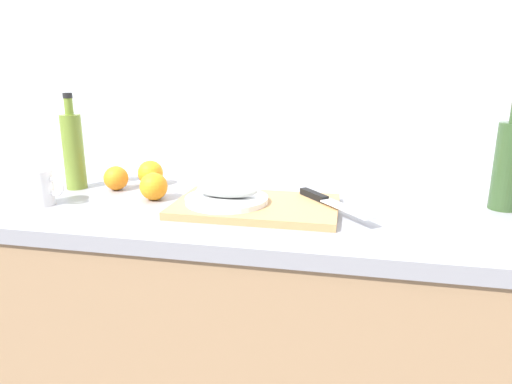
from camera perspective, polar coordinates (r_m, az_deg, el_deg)
The scene contains 12 objects.
back_wall at distance 1.54m, azimuth -1.99°, elevation 14.56°, with size 3.20×0.05×2.50m, color silver.
kitchen_counter at distance 1.47m, azimuth -4.87°, elevation -18.54°, with size 2.00×0.60×0.90m.
cutting_board at distance 1.22m, azimuth 0.00°, elevation -1.81°, with size 0.44×0.28×0.02m, color tan.
white_plate at distance 1.22m, azimuth -3.72°, elevation -0.96°, with size 0.22×0.22×0.01m, color white.
fish_fillet at distance 1.22m, azimuth -3.74°, elevation 0.19°, with size 0.17×0.07×0.04m, color #999E99.
chef_knife at distance 1.23m, azimuth 8.75°, elevation -0.98°, with size 0.21×0.24×0.02m.
olive_oil_bottle at distance 1.53m, azimuth -22.11°, elevation 4.96°, with size 0.06×0.06×0.30m.
wine_bottle at distance 1.38m, azimuth 29.32°, elevation 3.13°, with size 0.07×0.07×0.32m.
coffee_mug_0 at distance 1.39m, azimuth -25.53°, elevation 0.53°, with size 0.11×0.07×0.10m.
orange_1 at distance 1.34m, azimuth -12.82°, elevation 0.70°, with size 0.08×0.08×0.08m, color orange.
orange_2 at distance 1.51m, azimuth -13.20°, elevation 2.35°, with size 0.08×0.08×0.08m, color orange.
orange_3 at distance 1.48m, azimuth -17.29°, elevation 1.68°, with size 0.08×0.08×0.08m, color orange.
Camera 1 is at (0.37, -1.17, 1.27)m, focal length 31.62 mm.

